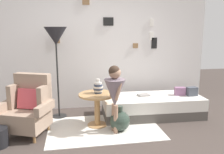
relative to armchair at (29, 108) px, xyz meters
The scene contains 13 objects.
ground_plane 1.51m from the armchair, 30.63° to the right, with size 12.00×12.00×0.00m, color #423833.
gallery_wall 1.94m from the armchair, 44.15° to the left, with size 4.80×0.12×2.60m.
rug 1.29m from the armchair, ahead, with size 1.89×1.24×0.01m, color silver.
armchair is the anchor object (origin of this frame).
daybed 2.28m from the armchair, 10.43° to the left, with size 1.92×0.86×0.40m.
pillow_head 3.01m from the armchair, ahead, with size 0.20×0.12×0.17m, color #474C56.
pillow_mid 2.82m from the armchair, ahead, with size 0.20×0.12×0.16m, color gray.
side_table 1.12m from the armchair, ahead, with size 0.64×0.64×0.58m.
vase_striped 1.18m from the armchair, ahead, with size 0.17×0.17×0.25m.
floor_lamp 1.33m from the armchair, 57.30° to the left, with size 0.41×0.41×1.72m.
person_child 1.41m from the armchair, ahead, with size 0.34×0.34×1.12m.
book_on_daybed 2.12m from the armchair, 12.85° to the left, with size 0.22×0.16×0.03m, color gray.
demijohn_near 1.49m from the armchair, ahead, with size 0.34×0.34×0.43m.
Camera 1 is at (-0.56, -3.07, 1.68)m, focal length 37.96 mm.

